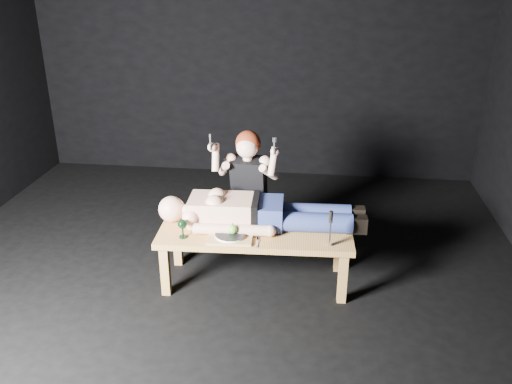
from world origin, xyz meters
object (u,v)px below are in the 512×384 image
Objects in this scene: kneeling_woman at (251,189)px; goblet at (183,229)px; serving_tray at (230,237)px; table at (255,256)px; carving_knife at (330,229)px; lying_man at (262,209)px.

goblet is (-0.42, -0.68, -0.05)m from kneeling_woman.
kneeling_woman is 0.67m from serving_tray.
serving_tray reaches higher than table.
carving_knife is (0.66, -0.68, 0.02)m from kneeling_woman.
kneeling_woman is 7.80× the size of goblet.
carving_knife is (0.73, -0.02, 0.13)m from serving_tray.
carving_knife is (0.56, -0.17, 0.36)m from table.
table is at bearing 40.62° from serving_tray.
carving_knife is at bearing -40.82° from kneeling_woman.
kneeling_woman is (-0.10, 0.51, 0.34)m from table.
table is 0.62m from goblet.
serving_tray is at bearing 4.03° from goblet.
lying_man is 10.05× the size of goblet.
goblet is at bearing 177.54° from carving_knife.
table is 5.33× the size of carving_knife.
kneeling_woman reaches higher than table.
kneeling_woman is 0.95m from carving_knife.
table is at bearing -112.06° from lying_man.
kneeling_woman reaches higher than carving_knife.
lying_man is (0.04, 0.11, 0.36)m from table.
kneeling_woman reaches higher than goblet.
goblet is 1.08m from carving_knife.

